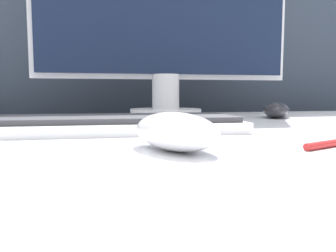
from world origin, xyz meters
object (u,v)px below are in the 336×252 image
computer_mouse_far (276,110)px  computer_mouse_near (175,131)px  monitor (165,0)px  keyboard (109,124)px

computer_mouse_far → computer_mouse_near: bearing=-100.3°
computer_mouse_near → monitor: bearing=56.5°
computer_mouse_far → monitor: bearing=-167.0°
keyboard → computer_mouse_near: bearing=-70.0°
computer_mouse_near → monitor: monitor is taller
monitor → computer_mouse_far: (0.25, -0.08, -0.26)m
monitor → computer_mouse_far: bearing=-17.5°
computer_mouse_near → keyboard: computer_mouse_near is taller
computer_mouse_near → keyboard: bearing=85.3°
computer_mouse_near → keyboard: 0.19m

